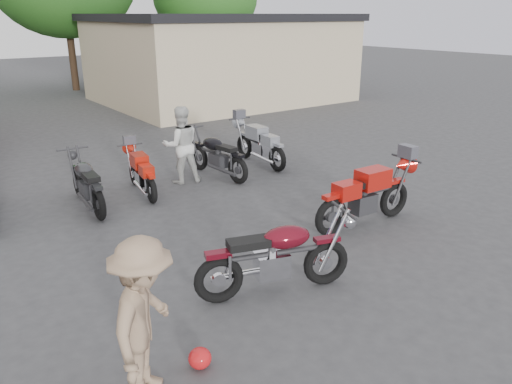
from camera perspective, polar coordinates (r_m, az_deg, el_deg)
ground at (r=7.29m, az=2.41°, el=-11.52°), size 90.00×90.00×0.00m
stucco_building at (r=23.50m, az=-4.17°, el=14.73°), size 10.00×8.00×3.50m
tree_2 at (r=28.00m, az=-20.93°, el=19.80°), size 7.04×7.04×8.80m
tree_3 at (r=31.21m, az=-5.74°, el=19.68°), size 6.08×6.08×7.60m
vintage_motorcycle at (r=7.01m, az=2.46°, el=-6.84°), size 2.34×1.38×1.29m
sportbike at (r=9.47m, az=12.54°, el=-0.06°), size 2.27×0.84×1.30m
helmet at (r=5.95m, az=-6.43°, el=-18.35°), size 0.33×0.33×0.24m
person_light at (r=11.74m, az=-8.55°, el=5.32°), size 1.02×0.88×1.80m
person_tan at (r=5.28m, az=-12.61°, el=-14.02°), size 1.26×1.29×1.78m
row_bike_3 at (r=10.67m, az=-18.81°, el=1.29°), size 0.80×2.08×1.19m
row_bike_4 at (r=11.24m, az=-12.98°, el=2.40°), size 0.84×1.88×1.05m
row_bike_5 at (r=12.16m, az=-4.56°, el=4.53°), size 0.94×2.14×1.20m
row_bike_6 at (r=13.13m, az=0.37°, el=5.75°), size 0.75×2.11×1.21m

